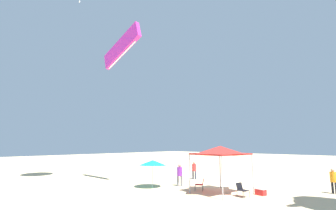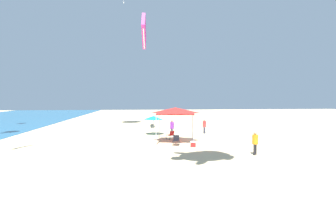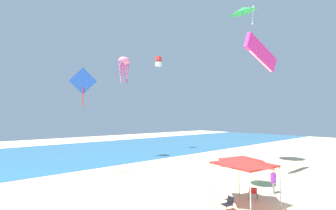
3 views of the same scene
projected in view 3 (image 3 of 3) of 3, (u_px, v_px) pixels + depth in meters
name	position (u px, v px, depth m)	size (l,w,h in m)	color
ocean_strip	(82.00, 152.00, 37.15)	(120.00, 26.06, 0.02)	#28668E
canopy_tent	(243.00, 161.00, 14.70)	(3.26, 3.58, 3.07)	#B7B7BC
beach_umbrella	(256.00, 162.00, 19.09)	(2.06, 2.06, 2.04)	silver
folding_chair_near_cooler	(228.00, 203.00, 13.70)	(0.73, 0.65, 0.82)	black
folding_chair_left_of_tent	(253.00, 192.00, 15.74)	(0.80, 0.76, 0.82)	black
person_kite_handler	(273.00, 179.00, 16.96)	(0.42, 0.39, 1.66)	slate
kite_parafoil_magenta	(261.00, 54.00, 22.36)	(5.27, 0.61, 3.14)	#E02D9E
kite_octopus_pink	(124.00, 63.00, 31.38)	(1.57, 1.57, 3.48)	pink
kite_delta_green	(243.00, 10.00, 27.78)	(3.45, 3.41, 2.89)	green
kite_box_red	(158.00, 62.00, 39.92)	(1.04, 1.01, 1.71)	red
kite_diamond_blue	(83.00, 82.00, 21.62)	(2.11, 1.44, 3.58)	blue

